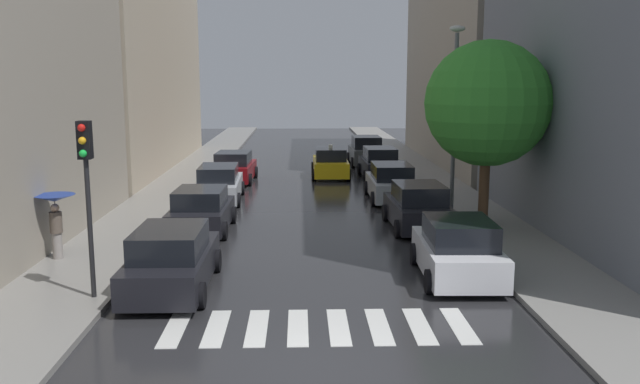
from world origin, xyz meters
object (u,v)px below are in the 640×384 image
Objects in this scene: parked_car_left_third at (219,184)px; parked_car_right_fifth at (366,152)px; parked_car_left_nearest at (172,260)px; parked_car_left_fourth at (234,168)px; lamp_post_right at (455,108)px; parked_car_right_fourth at (380,164)px; street_tree_right at (488,104)px; pedestrian_foreground at (55,210)px; taxi_midroad at (330,163)px; parked_car_right_second at (418,208)px; parked_car_left_second at (201,211)px; traffic_light_left_corner at (86,170)px; parked_car_right_nearest at (458,251)px; parked_car_right_third at (391,183)px.

parked_car_right_fifth is (7.77, 12.28, 0.08)m from parked_car_left_third.
parked_car_left_nearest is 17.97m from parked_car_left_fourth.
lamp_post_right is at bearing -113.27° from parked_car_left_third.
parked_car_right_fourth is 0.65× the size of street_tree_right.
street_tree_right is (2.16, -12.82, 3.76)m from parked_car_right_fourth.
street_tree_right is at bearing -57.42° from parked_car_left_nearest.
pedestrian_foreground reaches higher than parked_car_right_fifth.
taxi_midroad is at bearing -69.47° from parked_car_left_fourth.
parked_car_right_fourth is (0.08, 12.33, 0.00)m from parked_car_right_second.
parked_car_right_second is at bearing -87.63° from parked_car_left_second.
traffic_light_left_corner reaches higher than pedestrian_foreground.
parked_car_right_fourth reaches higher than parked_car_left_nearest.
traffic_light_left_corner is (-6.76, -20.61, 2.52)m from taxi_midroad.
street_tree_right is at bearing -103.81° from parked_car_right_second.
taxi_midroad is (5.03, 19.63, -0.02)m from parked_car_left_nearest.
parked_car_right_fourth is 5.65m from parked_car_right_fifth.
street_tree_right reaches higher than parked_car_left_fourth.
taxi_midroad is at bearing -14.20° from parked_car_left_nearest.
street_tree_right is (9.85, 6.26, 3.77)m from parked_car_left_nearest.
parked_car_left_second is 0.98× the size of parked_car_right_nearest.
lamp_post_right is at bearing -172.86° from parked_car_right_fourth.
parked_car_right_fifth reaches higher than parked_car_left_second.
parked_car_right_nearest is 0.62× the size of street_tree_right.
street_tree_right is at bearing -136.87° from parked_car_left_fourth.
parked_car_right_third is at bearing -91.31° from parked_car_left_third.
parked_car_right_nearest is at bearing 178.63° from parked_car_right_second.
lamp_post_right reaches higher than parked_car_left_second.
street_tree_right is at bearing -20.15° from parked_car_right_nearest.
traffic_light_left_corner is at bearing 77.92° from pedestrian_foreground.
parked_car_left_nearest is at bearing 149.26° from parked_car_right_third.
lamp_post_right is (-0.58, 2.39, -0.25)m from street_tree_right.
parked_car_right_second is at bearing 167.75° from street_tree_right.
traffic_light_left_corner is (-9.15, -13.46, 2.51)m from parked_car_right_third.
parked_car_left_fourth is 1.02× the size of parked_car_right_nearest.
parked_car_left_second is at bearing 179.12° from parked_car_left_third.
street_tree_right reaches higher than parked_car_right_nearest.
street_tree_right is (2.24, -0.49, 3.76)m from parked_car_right_second.
pedestrian_foreground is at bearing 108.40° from parked_car_right_second.
parked_car_left_third is (-0.26, 12.44, -0.02)m from parked_car_left_nearest.
parked_car_right_fourth is (7.69, 19.07, 0.01)m from parked_car_left_nearest.
traffic_light_left_corner is at bearing 169.56° from parked_car_left_second.
parked_car_left_third is 1.11× the size of parked_car_right_fourth.
parked_car_right_third is at bearing 0.34° from parked_car_right_second.
traffic_light_left_corner is at bearing 101.96° from parked_car_right_nearest.
parked_car_right_second is 1.01× the size of parked_car_right_fifth.
parked_car_left_nearest is 1.10× the size of parked_car_right_second.
parked_car_right_fourth is at bearing -101.58° from taxi_midroad.
parked_car_left_fourth is at bearing 108.15° from taxi_midroad.
parked_car_left_second is 0.98× the size of parked_car_right_fifth.
pedestrian_foreground is (-11.47, -4.16, 0.84)m from parked_car_right_second.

